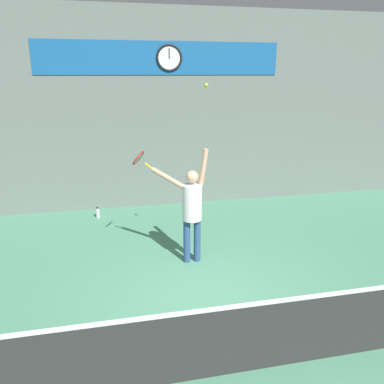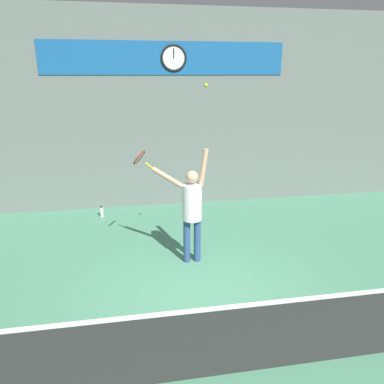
{
  "view_description": "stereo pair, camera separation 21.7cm",
  "coord_description": "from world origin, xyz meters",
  "px_view_note": "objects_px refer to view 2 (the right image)",
  "views": [
    {
      "loc": [
        -1.28,
        -4.57,
        3.44
      ],
      "look_at": [
        0.06,
        1.74,
        1.39
      ],
      "focal_mm": 35.0,
      "sensor_mm": 36.0,
      "label": 1
    },
    {
      "loc": [
        -1.07,
        -4.61,
        3.44
      ],
      "look_at": [
        0.06,
        1.74,
        1.39
      ],
      "focal_mm": 35.0,
      "sensor_mm": 36.0,
      "label": 2
    }
  ],
  "objects_px": {
    "water_bottle": "(102,212)",
    "scoreboard_clock": "(174,58)",
    "tennis_racket": "(140,158)",
    "tennis_ball": "(206,85)",
    "tennis_player": "(191,206)"
  },
  "relations": [
    {
      "from": "scoreboard_clock",
      "to": "tennis_ball",
      "type": "bearing_deg",
      "value": -88.56
    },
    {
      "from": "scoreboard_clock",
      "to": "tennis_racket",
      "type": "distance_m",
      "value": 3.52
    },
    {
      "from": "tennis_ball",
      "to": "water_bottle",
      "type": "distance_m",
      "value": 4.66
    },
    {
      "from": "tennis_racket",
      "to": "water_bottle",
      "type": "xyz_separation_m",
      "value": [
        -0.93,
        2.18,
        -1.81
      ]
    },
    {
      "from": "tennis_racket",
      "to": "tennis_ball",
      "type": "distance_m",
      "value": 1.82
    },
    {
      "from": "tennis_player",
      "to": "tennis_racket",
      "type": "bearing_deg",
      "value": 150.26
    },
    {
      "from": "tennis_player",
      "to": "tennis_racket",
      "type": "relative_size",
      "value": 5.15
    },
    {
      "from": "water_bottle",
      "to": "scoreboard_clock",
      "type": "bearing_deg",
      "value": 17.57
    },
    {
      "from": "tennis_player",
      "to": "water_bottle",
      "type": "height_order",
      "value": "tennis_player"
    },
    {
      "from": "tennis_player",
      "to": "water_bottle",
      "type": "xyz_separation_m",
      "value": [
        -1.82,
        2.69,
        -0.99
      ]
    },
    {
      "from": "water_bottle",
      "to": "tennis_racket",
      "type": "bearing_deg",
      "value": -66.83
    },
    {
      "from": "tennis_ball",
      "to": "tennis_racket",
      "type": "bearing_deg",
      "value": 151.33
    },
    {
      "from": "scoreboard_clock",
      "to": "water_bottle",
      "type": "relative_size",
      "value": 2.31
    },
    {
      "from": "tennis_ball",
      "to": "water_bottle",
      "type": "bearing_deg",
      "value": 126.22
    },
    {
      "from": "scoreboard_clock",
      "to": "tennis_ball",
      "type": "xyz_separation_m",
      "value": [
        0.09,
        -3.41,
        -0.55
      ]
    }
  ]
}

